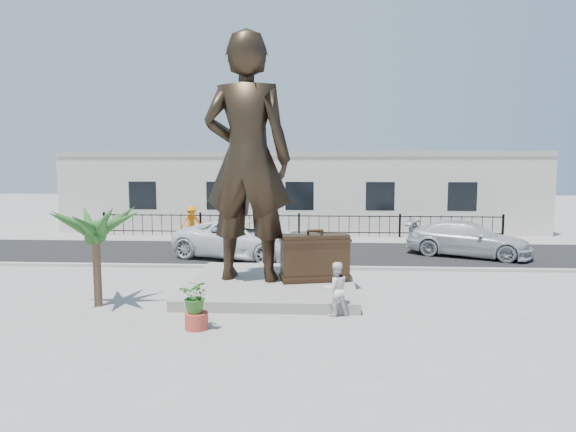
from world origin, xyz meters
The scene contains 16 objects.
ground centered at (0.00, 0.00, 0.00)m, with size 100.00×100.00×0.00m, color #9E9991.
street centered at (0.00, 8.00, 0.01)m, with size 40.00×7.00×0.01m, color black.
curb centered at (0.00, 4.50, 0.06)m, with size 40.00×0.25×0.12m, color #A5A399.
far_sidewalk centered at (0.00, 12.00, 0.01)m, with size 40.00×2.50×0.02m, color #9E9991.
plinth centered at (-0.50, 1.50, 0.15)m, with size 5.20×5.20×0.30m, color gray.
fence centered at (0.00, 12.80, 0.60)m, with size 22.00×0.10×1.20m, color black.
building centered at (0.00, 17.00, 2.20)m, with size 28.00×7.00×4.40m, color silver.
statue centered at (-1.26, 1.58, 4.14)m, with size 2.80×1.84×7.67m, color black.
suitcase centered at (0.88, 1.44, 1.04)m, with size 2.10×0.67×1.48m, color #352316.
tourist centered at (1.43, -1.10, 0.72)m, with size 0.70×0.54×1.43m, color white.
car_white centered at (-2.20, 6.54, 0.82)m, with size 2.69×5.83×1.62m, color white.
car_silver centered at (7.50, 7.55, 0.75)m, with size 2.08×5.13×1.49m, color #B9BDBE.
worker centered at (-5.74, 11.81, 0.89)m, with size 1.13×0.65×1.75m, color orange.
palm_tree centered at (-5.21, -0.61, 0.00)m, with size 1.80×1.80×3.20m, color #214D1C, non-canonical shape.
planter centered at (-1.98, -2.33, 0.20)m, with size 0.56×0.56×0.40m, color #B83F30.
shrub centered at (-1.98, -2.33, 0.81)m, with size 0.74×0.64×0.83m, color #326C23.
Camera 1 is at (0.87, -13.49, 3.97)m, focal length 30.00 mm.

